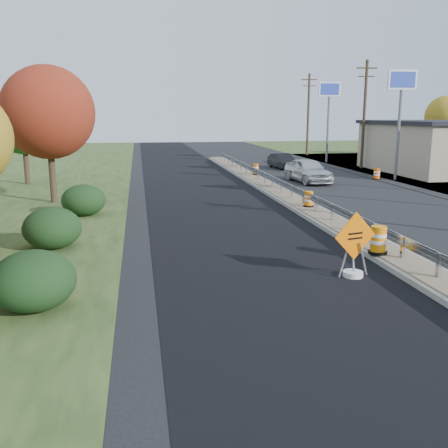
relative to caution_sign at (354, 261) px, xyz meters
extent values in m
plane|color=black|center=(2.10, 4.93, -0.51)|extent=(140.00, 140.00, 0.00)
cube|color=black|center=(-2.30, 14.93, -0.50)|extent=(7.20, 120.00, 0.01)
cube|color=gray|center=(2.10, 12.93, -0.42)|extent=(1.60, 55.00, 0.18)
cube|color=brown|center=(2.10, 12.93, -0.30)|extent=(1.25, 55.00, 0.05)
cube|color=silver|center=(2.10, -1.07, 0.07)|extent=(0.10, 0.15, 0.70)
cube|color=silver|center=(2.10, 0.93, 0.07)|extent=(0.10, 0.15, 0.70)
cube|color=silver|center=(2.10, 2.93, 0.07)|extent=(0.10, 0.15, 0.70)
cube|color=silver|center=(2.10, 4.93, 0.07)|extent=(0.10, 0.15, 0.70)
cube|color=silver|center=(2.10, 6.93, 0.07)|extent=(0.10, 0.15, 0.70)
cube|color=silver|center=(2.10, 8.93, 0.07)|extent=(0.10, 0.15, 0.70)
cube|color=silver|center=(2.10, 10.93, 0.07)|extent=(0.10, 0.15, 0.70)
cube|color=silver|center=(2.10, 12.93, 0.07)|extent=(0.10, 0.15, 0.70)
cube|color=silver|center=(2.10, 14.93, 0.07)|extent=(0.10, 0.15, 0.70)
cube|color=silver|center=(2.10, 16.93, 0.07)|extent=(0.10, 0.15, 0.70)
cube|color=silver|center=(2.10, 18.93, 0.07)|extent=(0.10, 0.15, 0.70)
cube|color=silver|center=(2.10, 20.93, 0.07)|extent=(0.10, 0.15, 0.70)
cube|color=silver|center=(2.10, 22.93, 0.07)|extent=(0.10, 0.15, 0.70)
cube|color=silver|center=(2.10, 24.93, 0.07)|extent=(0.10, 0.15, 0.70)
cube|color=silver|center=(2.10, 26.93, 0.07)|extent=(0.10, 0.15, 0.70)
cube|color=silver|center=(2.10, 28.93, 0.07)|extent=(0.10, 0.15, 0.70)
cube|color=silver|center=(2.10, 30.93, 0.07)|extent=(0.10, 0.15, 0.70)
cube|color=silver|center=(2.10, 32.93, 0.07)|extent=(0.10, 0.15, 0.70)
cube|color=silver|center=(2.10, 34.93, 0.07)|extent=(0.10, 0.15, 0.70)
cube|color=silver|center=(2.10, 36.93, 0.07)|extent=(0.10, 0.15, 0.70)
cube|color=silver|center=(2.10, 13.93, 0.27)|extent=(0.04, 46.00, 0.34)
cube|color=silver|center=(2.10, 13.93, 0.19)|extent=(0.06, 46.00, 0.03)
cube|color=silver|center=(2.10, 13.93, 0.35)|extent=(0.06, 46.00, 0.03)
cube|color=black|center=(14.15, 24.93, 1.09)|extent=(0.08, 7.20, 2.20)
cylinder|color=slate|center=(12.60, 20.93, 2.89)|extent=(0.22, 0.22, 6.80)
cube|color=white|center=(12.60, 20.93, 6.69)|extent=(2.20, 0.25, 1.40)
cube|color=#263FB2|center=(12.60, 20.93, 6.69)|extent=(1.90, 0.30, 1.10)
cylinder|color=slate|center=(12.60, 34.93, 2.89)|extent=(0.22, 0.22, 6.80)
cube|color=white|center=(12.60, 34.93, 6.69)|extent=(2.20, 0.25, 1.40)
cube|color=#263FB2|center=(12.60, 34.93, 6.69)|extent=(1.90, 0.30, 1.10)
cylinder|color=#473523|center=(13.60, 28.93, 4.19)|extent=(0.26, 0.26, 9.40)
cube|color=#473523|center=(13.60, 28.93, 8.19)|extent=(1.90, 0.12, 0.12)
cube|color=#473523|center=(13.60, 28.93, 7.49)|extent=(1.50, 0.10, 0.10)
cylinder|color=#473523|center=(13.60, 43.93, 4.19)|extent=(0.26, 0.26, 9.40)
cube|color=#473523|center=(13.60, 43.93, 8.19)|extent=(1.90, 0.12, 0.12)
cube|color=#473523|center=(13.60, 43.93, 7.49)|extent=(1.50, 0.10, 0.10)
ellipsoid|color=black|center=(-8.90, -1.07, 0.25)|extent=(2.09, 2.09, 1.52)
ellipsoid|color=black|center=(-9.40, 4.93, 0.25)|extent=(2.09, 2.09, 1.52)
ellipsoid|color=black|center=(-8.90, 10.93, 0.25)|extent=(2.09, 2.09, 1.52)
cylinder|color=#473523|center=(-10.90, 14.93, 1.14)|extent=(0.36, 0.36, 3.30)
sphere|color=maroon|center=(-10.90, 14.93, 4.37)|extent=(4.95, 4.95, 4.95)
cylinder|color=#473523|center=(-13.90, 22.93, 0.92)|extent=(0.36, 0.36, 2.86)
sphere|color=#23521B|center=(-13.90, 22.93, 3.72)|extent=(4.29, 4.29, 4.29)
cylinder|color=#473523|center=(28.10, 38.93, 1.03)|extent=(0.36, 0.36, 3.08)
sphere|color=#B69127|center=(28.10, 38.93, 4.04)|extent=(4.62, 4.62, 4.62)
cylinder|color=white|center=(0.00, 0.00, -0.42)|extent=(0.60, 0.60, 0.17)
cube|color=slate|center=(-0.30, 0.00, 0.03)|extent=(0.36, 0.13, 1.04)
cube|color=slate|center=(0.30, 0.00, 0.03)|extent=(0.36, 0.13, 1.04)
cube|color=slate|center=(0.00, 0.05, 0.03)|extent=(0.11, 0.27, 1.06)
cube|color=#E06404|center=(0.00, 0.00, 0.76)|extent=(1.41, 0.39, 1.45)
cube|color=black|center=(0.00, -0.02, 0.84)|extent=(0.50, 0.14, 0.05)
cube|color=black|center=(0.00, -0.02, 0.69)|extent=(0.50, 0.14, 0.05)
cylinder|color=black|center=(1.55, 1.54, -0.23)|extent=(0.63, 0.63, 0.08)
cylinder|color=orange|center=(1.55, 1.54, 0.21)|extent=(0.51, 0.51, 0.89)
cylinder|color=white|center=(1.55, 1.54, 0.36)|extent=(0.52, 0.52, 0.12)
cylinder|color=white|center=(1.55, 1.54, 0.12)|extent=(0.52, 0.52, 0.12)
cylinder|color=black|center=(2.14, 10.22, -0.24)|extent=(0.53, 0.53, 0.07)
cylinder|color=orange|center=(2.14, 10.22, 0.13)|extent=(0.42, 0.42, 0.74)
cylinder|color=white|center=(2.14, 10.22, 0.25)|extent=(0.43, 0.43, 0.10)
cylinder|color=white|center=(2.14, 10.22, 0.06)|extent=(0.43, 0.43, 0.10)
cylinder|color=black|center=(2.65, 24.01, -0.24)|extent=(0.55, 0.55, 0.07)
cylinder|color=#F1600A|center=(2.65, 24.01, 0.15)|extent=(0.44, 0.44, 0.77)
cylinder|color=white|center=(2.65, 24.01, 0.28)|extent=(0.46, 0.46, 0.10)
cylinder|color=white|center=(2.65, 24.01, 0.07)|extent=(0.46, 0.46, 0.10)
cylinder|color=black|center=(11.30, 21.28, -0.47)|extent=(0.57, 0.57, 0.08)
cylinder|color=#FD580A|center=(11.30, 21.28, -0.07)|extent=(0.46, 0.46, 0.80)
cylinder|color=white|center=(11.30, 21.28, 0.06)|extent=(0.47, 0.47, 0.10)
cylinder|color=white|center=(11.30, 21.28, -0.15)|extent=(0.47, 0.47, 0.10)
imported|color=silver|center=(5.71, 20.66, 0.35)|extent=(2.51, 5.21, 1.72)
imported|color=black|center=(6.50, 29.95, 0.17)|extent=(1.85, 4.26, 1.36)
camera|label=1|loc=(-6.23, -13.44, 4.27)|focal=40.00mm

